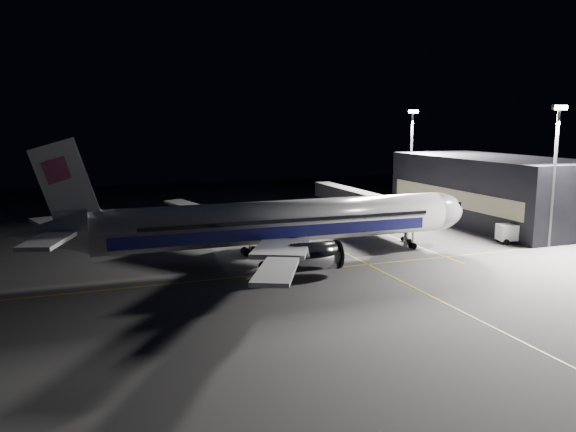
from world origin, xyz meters
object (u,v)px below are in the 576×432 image
at_px(service_truck, 516,233).
at_px(baggage_tug, 203,234).
at_px(floodlight_mast_north, 411,150).
at_px(safety_cone_b, 256,237).
at_px(airliner, 273,223).
at_px(jet_bridge, 364,201).
at_px(safety_cone_a, 245,238).
at_px(floodlight_mast_south, 555,163).
at_px(safety_cone_c, 257,252).

xyz_separation_m(service_truck, baggage_tug, (-44.22, 19.21, -0.82)).
relative_size(floodlight_mast_north, safety_cone_b, 32.74).
xyz_separation_m(airliner, floodlight_mast_north, (41.08, 31.99, 7.21)).
height_order(jet_bridge, safety_cone_a, jet_bridge).
bearing_deg(safety_cone_a, floodlight_mast_south, -25.82).
relative_size(airliner, safety_cone_a, 94.47).
xyz_separation_m(baggage_tug, safety_cone_c, (4.94, -12.65, -0.43)).
xyz_separation_m(jet_bridge, floodlight_mast_south, (18.00, -24.07, 7.79)).
distance_m(jet_bridge, service_truck, 25.51).
height_order(service_truck, safety_cone_a, service_truck).
height_order(baggage_tug, safety_cone_a, baggage_tug).
bearing_deg(safety_cone_c, floodlight_mast_north, 33.28).
distance_m(service_truck, safety_cone_a, 41.49).
relative_size(airliner, floodlight_mast_south, 2.97).
height_order(safety_cone_b, safety_cone_c, safety_cone_c).
height_order(baggage_tug, safety_cone_b, baggage_tug).
bearing_deg(floodlight_mast_north, safety_cone_c, -146.72).
bearing_deg(service_truck, floodlight_mast_north, 97.32).
height_order(floodlight_mast_south, baggage_tug, floodlight_mast_south).
bearing_deg(safety_cone_b, safety_cone_c, -106.49).
distance_m(airliner, safety_cone_c, 6.63).
xyz_separation_m(floodlight_mast_north, safety_cone_a, (-40.96, -18.18, -12.05)).
bearing_deg(floodlight_mast_north, service_truck, -94.48).
relative_size(floodlight_mast_north, safety_cone_c, 31.43).
distance_m(jet_bridge, safety_cone_a, 23.74).
relative_size(floodlight_mast_south, safety_cone_a, 31.81).
relative_size(floodlight_mast_south, safety_cone_b, 32.74).
bearing_deg(safety_cone_c, safety_cone_a, 83.99).
bearing_deg(safety_cone_a, floodlight_mast_north, 23.93).
distance_m(jet_bridge, safety_cone_c, 27.87).
xyz_separation_m(floodlight_mast_north, baggage_tug, (-46.89, -14.88, -11.61)).
distance_m(airliner, safety_cone_b, 14.94).
xyz_separation_m(jet_bridge, safety_cone_a, (-22.96, -4.25, -4.26)).
xyz_separation_m(floodlight_mast_north, service_truck, (-2.67, -34.10, -10.79)).
xyz_separation_m(floodlight_mast_south, safety_cone_c, (-41.95, 10.47, -12.04)).
bearing_deg(safety_cone_c, jet_bridge, 29.59).
relative_size(floodlight_mast_south, safety_cone_c, 31.43).
xyz_separation_m(airliner, baggage_tug, (-5.81, 17.10, -4.40)).
height_order(floodlight_mast_north, safety_cone_a, floodlight_mast_north).
relative_size(service_truck, safety_cone_c, 9.30).
bearing_deg(floodlight_mast_south, airliner, 171.67).
distance_m(floodlight_mast_north, safety_cone_a, 46.41).
height_order(jet_bridge, floodlight_mast_north, floodlight_mast_north).
bearing_deg(safety_cone_b, safety_cone_a, -174.08).
relative_size(floodlight_mast_south, service_truck, 3.38).
bearing_deg(safety_cone_b, jet_bridge, 10.87).
bearing_deg(airliner, safety_cone_b, 82.06).
relative_size(airliner, floodlight_mast_north, 2.97).
distance_m(baggage_tug, safety_cone_a, 6.79).
distance_m(safety_cone_a, safety_cone_b, 1.85).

